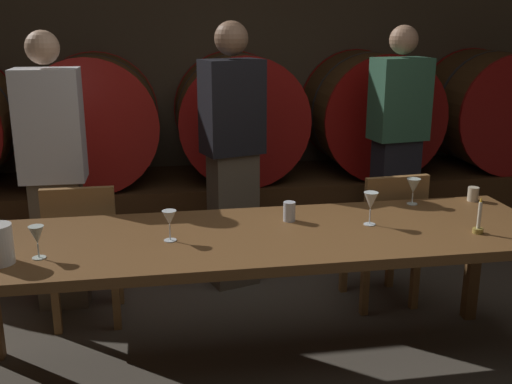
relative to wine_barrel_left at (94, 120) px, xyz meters
name	(u,v)px	position (x,y,z in m)	size (l,w,h in m)	color
back_wall	(226,64)	(1.12, 0.55, 0.38)	(6.72, 0.24, 2.78)	brown
barrel_shelf	(236,205)	(1.12, 0.00, -0.75)	(6.05, 0.90, 0.51)	#4C2D16
wine_barrel_left	(94,120)	(0.00, 0.00, 0.00)	(1.01, 0.83, 1.01)	brown
wine_barrel_center	(238,116)	(1.15, 0.00, 0.00)	(1.01, 0.83, 1.01)	brown
wine_barrel_right	(369,113)	(2.27, 0.00, 0.00)	(1.01, 0.83, 1.01)	#513319
wine_barrel_far_right	(491,109)	(3.38, 0.00, 0.00)	(1.01, 0.83, 1.01)	#513319
dining_table	(259,246)	(0.95, -2.11, -0.31)	(2.91, 0.84, 0.76)	brown
chair_left	(84,248)	(0.03, -1.43, -0.52)	(0.40, 0.40, 0.88)	olive
chair_right	(386,233)	(1.86, -1.49, -0.52)	(0.43, 0.43, 0.88)	olive
guest_left	(54,172)	(-0.15, -1.13, -0.13)	(0.38, 0.25, 1.71)	brown
guest_center	(233,155)	(0.97, -1.00, -0.10)	(0.43, 0.34, 1.76)	brown
guest_right	(397,147)	(2.17, -0.85, -0.12)	(0.41, 0.29, 1.74)	black
candle_center	(479,224)	(2.01, -2.28, -0.20)	(0.05, 0.05, 0.18)	olive
wine_glass_far_left	(37,236)	(-0.06, -2.26, -0.14)	(0.07, 0.07, 0.15)	silver
wine_glass_center_left	(169,219)	(0.52, -2.14, -0.14)	(0.07, 0.07, 0.15)	white
wine_glass_center_right	(371,202)	(1.53, -2.07, -0.12)	(0.07, 0.07, 0.17)	white
wine_glass_far_right	(413,186)	(1.89, -1.78, -0.14)	(0.08, 0.08, 0.15)	silver
cup_left	(289,211)	(1.14, -1.95, -0.20)	(0.06, 0.06, 0.10)	silver
cup_right	(473,194)	(2.26, -1.77, -0.21)	(0.06, 0.06, 0.08)	beige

